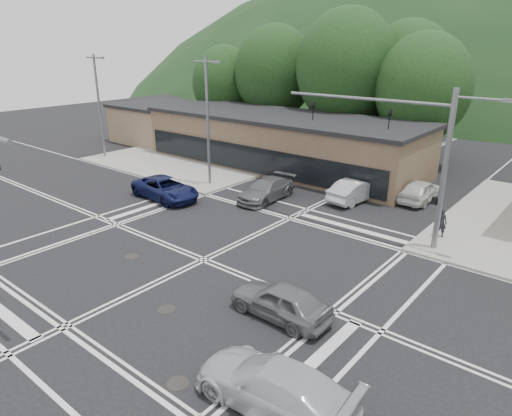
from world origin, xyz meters
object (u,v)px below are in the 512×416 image
Objects in this scene: car_blue_west at (165,188)px; car_silver_east at (274,386)px; car_grey_center at (281,301)px; car_queue_a at (355,190)px; car_northbound at (266,190)px; car_queue_b at (421,191)px; pedestrian at (441,222)px.

car_silver_east is (16.93, -10.23, -0.00)m from car_blue_west.
car_queue_a is (-4.27, 14.07, 0.04)m from car_grey_center.
car_silver_east is at bearing -54.48° from car_northbound.
car_grey_center is 0.82× the size of car_silver_east.
car_queue_a is (-6.85, 17.88, 0.01)m from car_silver_east.
car_queue_b reaches higher than car_silver_east.
car_silver_east is at bearing -116.68° from car_blue_west.
car_grey_center is at bearing 94.40° from car_queue_b.
car_northbound is 11.19m from pedestrian.
car_grey_center is at bearing -52.92° from car_northbound.
car_northbound is (5.37, 4.12, -0.03)m from car_blue_west.
car_queue_b is at bearing -176.72° from car_grey_center.
car_queue_b is (13.42, 10.32, 0.00)m from car_blue_west.
car_silver_east is (2.58, -3.81, 0.03)m from car_grey_center.
car_northbound is at bearing 7.61° from pedestrian.
car_queue_a is at bearing 33.50° from car_northbound.
car_queue_a is 0.93× the size of car_northbound.
pedestrian is (2.18, 11.37, 0.24)m from car_grey_center.
car_queue_a is at bearing -48.33° from car_blue_west.
car_blue_west is 15.72m from car_grey_center.
pedestrian is (3.11, -5.37, 0.21)m from car_queue_b.
pedestrian is (16.53, 4.95, 0.21)m from car_blue_west.
pedestrian is at bearing 177.64° from car_silver_east.
car_blue_west is 19.78m from car_silver_east.
car_blue_west is at bearing 20.05° from pedestrian.
car_silver_east reaches higher than car_grey_center.
car_blue_west is 1.17× the size of car_queue_a.
car_northbound is (-4.71, -3.53, -0.04)m from car_queue_a.
car_grey_center is 2.60× the size of pedestrian.
car_queue_a is at bearing -19.32° from pedestrian.
car_northbound is at bearing -48.00° from car_blue_west.
car_blue_west is 6.77m from car_northbound.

